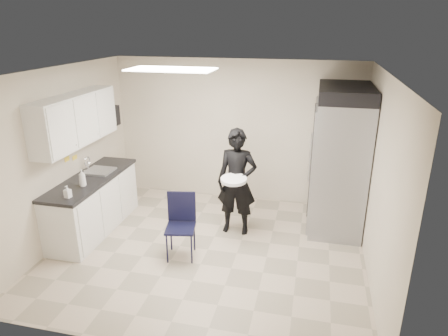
% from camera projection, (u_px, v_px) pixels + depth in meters
% --- Properties ---
extents(floor, '(4.50, 4.50, 0.00)m').
position_uv_depth(floor, '(208.00, 250.00, 5.94)').
color(floor, tan).
rests_on(floor, ground).
extents(ceiling, '(4.50, 4.50, 0.00)m').
position_uv_depth(ceiling, '(205.00, 72.00, 5.05)').
color(ceiling, silver).
rests_on(ceiling, back_wall).
extents(back_wall, '(4.50, 0.00, 4.50)m').
position_uv_depth(back_wall, '(236.00, 131.00, 7.32)').
color(back_wall, beige).
rests_on(back_wall, floor).
extents(left_wall, '(0.00, 4.00, 4.00)m').
position_uv_depth(left_wall, '(62.00, 156.00, 5.98)').
color(left_wall, beige).
rests_on(left_wall, floor).
extents(right_wall, '(0.00, 4.00, 4.00)m').
position_uv_depth(right_wall, '(379.00, 182.00, 5.02)').
color(right_wall, beige).
rests_on(right_wall, floor).
extents(ceiling_panel, '(1.20, 0.60, 0.02)m').
position_uv_depth(ceiling_panel, '(171.00, 69.00, 5.55)').
color(ceiling_panel, white).
rests_on(ceiling_panel, ceiling).
extents(lower_counter, '(0.60, 1.90, 0.86)m').
position_uv_depth(lower_counter, '(94.00, 205.00, 6.39)').
color(lower_counter, silver).
rests_on(lower_counter, floor).
extents(countertop, '(0.64, 1.95, 0.05)m').
position_uv_depth(countertop, '(90.00, 179.00, 6.24)').
color(countertop, black).
rests_on(countertop, lower_counter).
extents(sink, '(0.42, 0.40, 0.14)m').
position_uv_depth(sink, '(100.00, 174.00, 6.47)').
color(sink, gray).
rests_on(sink, countertop).
extents(faucet, '(0.02, 0.02, 0.24)m').
position_uv_depth(faucet, '(88.00, 164.00, 6.46)').
color(faucet, silver).
rests_on(faucet, countertop).
extents(upper_cabinets, '(0.35, 1.80, 0.75)m').
position_uv_depth(upper_cabinets, '(75.00, 119.00, 5.94)').
color(upper_cabinets, silver).
rests_on(upper_cabinets, left_wall).
extents(towel_dispenser, '(0.22, 0.30, 0.35)m').
position_uv_depth(towel_dispenser, '(110.00, 116.00, 7.08)').
color(towel_dispenser, black).
rests_on(towel_dispenser, left_wall).
extents(notice_sticker_left, '(0.00, 0.12, 0.07)m').
position_uv_depth(notice_sticker_left, '(67.00, 159.00, 6.09)').
color(notice_sticker_left, yellow).
rests_on(notice_sticker_left, left_wall).
extents(notice_sticker_right, '(0.00, 0.12, 0.07)m').
position_uv_depth(notice_sticker_right, '(75.00, 157.00, 6.29)').
color(notice_sticker_right, yellow).
rests_on(notice_sticker_right, left_wall).
extents(commercial_fridge, '(0.80, 1.35, 2.10)m').
position_uv_depth(commercial_fridge, '(339.00, 165.00, 6.36)').
color(commercial_fridge, gray).
rests_on(commercial_fridge, floor).
extents(fridge_compressor, '(0.80, 1.35, 0.20)m').
position_uv_depth(fridge_compressor, '(346.00, 92.00, 5.96)').
color(fridge_compressor, black).
rests_on(fridge_compressor, commercial_fridge).
extents(folding_chair, '(0.47, 0.47, 0.91)m').
position_uv_depth(folding_chair, '(180.00, 228.00, 5.62)').
color(folding_chair, black).
rests_on(folding_chair, floor).
extents(man_tuxedo, '(0.62, 0.42, 1.70)m').
position_uv_depth(man_tuxedo, '(237.00, 182.00, 6.20)').
color(man_tuxedo, black).
rests_on(man_tuxedo, floor).
extents(bucket_lid, '(0.39, 0.39, 0.05)m').
position_uv_depth(bucket_lid, '(234.00, 180.00, 5.92)').
color(bucket_lid, white).
rests_on(bucket_lid, man_tuxedo).
extents(soap_bottle_a, '(0.14, 0.14, 0.26)m').
position_uv_depth(soap_bottle_a, '(82.00, 178.00, 5.85)').
color(soap_bottle_a, white).
rests_on(soap_bottle_a, countertop).
extents(soap_bottle_b, '(0.09, 0.09, 0.18)m').
position_uv_depth(soap_bottle_b, '(67.00, 192.00, 5.48)').
color(soap_bottle_b, '#9DA0A9').
rests_on(soap_bottle_b, countertop).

